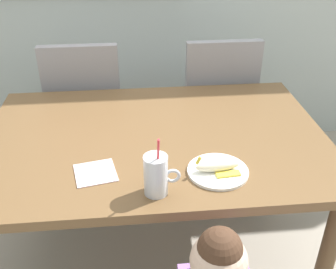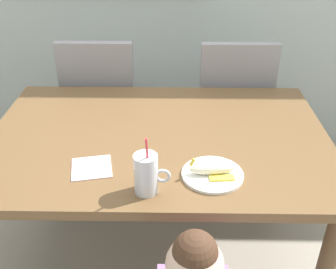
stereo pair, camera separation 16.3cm
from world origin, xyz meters
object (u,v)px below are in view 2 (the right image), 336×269
(peeled_banana, at_px, (213,169))
(snack_plate, at_px, (212,174))
(paper_napkin, at_px, (92,168))
(milk_cup, at_px, (146,176))
(dining_chair_left, at_px, (103,103))
(dining_table, at_px, (159,151))
(dining_chair_right, at_px, (232,105))

(peeled_banana, bearing_deg, snack_plate, 108.64)
(snack_plate, bearing_deg, paper_napkin, 174.88)
(milk_cup, relative_size, snack_plate, 1.07)
(dining_chair_left, xyz_separation_m, milk_cup, (0.34, -1.08, 0.26))
(dining_table, relative_size, milk_cup, 6.01)
(dining_chair_right, relative_size, milk_cup, 3.89)
(dining_table, relative_size, dining_chair_right, 1.54)
(milk_cup, bearing_deg, peeled_banana, 21.18)
(dining_chair_right, relative_size, peeled_banana, 5.53)
(dining_chair_left, height_order, milk_cup, milk_cup)
(dining_table, height_order, paper_napkin, paper_napkin)
(snack_plate, bearing_deg, dining_table, 125.50)
(peeled_banana, distance_m, paper_napkin, 0.46)
(peeled_banana, height_order, paper_napkin, peeled_banana)
(dining_chair_left, distance_m, paper_napkin, 0.97)
(dining_table, distance_m, dining_chair_left, 0.78)
(dining_chair_left, distance_m, dining_chair_right, 0.79)
(paper_napkin, bearing_deg, snack_plate, -5.12)
(dining_chair_left, xyz_separation_m, snack_plate, (0.58, -0.98, 0.20))
(dining_chair_left, relative_size, dining_chair_right, 1.00)
(snack_plate, height_order, peeled_banana, peeled_banana)
(dining_table, bearing_deg, dining_chair_left, 118.24)
(dining_table, distance_m, paper_napkin, 0.37)
(milk_cup, xyz_separation_m, peeled_banana, (0.24, 0.09, -0.04))
(dining_chair_left, bearing_deg, dining_table, 118.24)
(milk_cup, height_order, snack_plate, milk_cup)
(dining_chair_right, distance_m, snack_plate, 1.02)
(paper_napkin, bearing_deg, dining_chair_right, 54.55)
(dining_chair_left, bearing_deg, milk_cup, 107.61)
(dining_chair_left, bearing_deg, snack_plate, 120.56)
(dining_chair_right, bearing_deg, peeled_banana, 78.07)
(dining_chair_right, xyz_separation_m, snack_plate, (-0.21, -0.98, 0.20))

